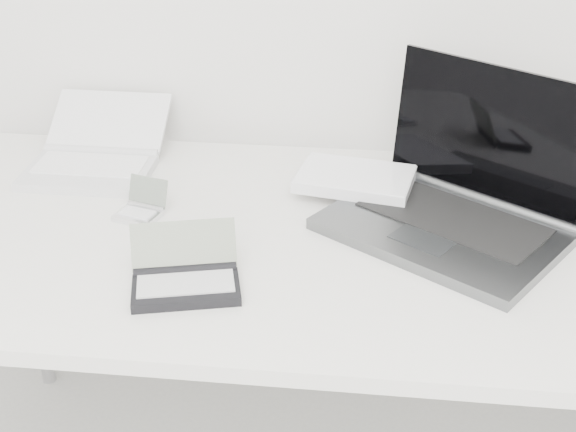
# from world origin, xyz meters

# --- Properties ---
(desk) EXTENTS (1.60, 0.80, 0.73)m
(desk) POSITION_xyz_m (0.00, 1.55, 0.68)
(desk) COLOR white
(desk) RESTS_ON ground
(laptop_large) EXTENTS (0.57, 0.51, 0.29)m
(laptop_large) POSITION_xyz_m (0.25, 1.64, 0.78)
(laptop_large) COLOR #585B5D
(laptop_large) RESTS_ON desk
(netbook_open_white) EXTENTS (0.27, 0.33, 0.11)m
(netbook_open_white) POSITION_xyz_m (-0.49, 1.79, 0.75)
(netbook_open_white) COLOR silver
(netbook_open_white) RESTS_ON desk
(pda_silver) EXTENTS (0.10, 0.11, 0.07)m
(pda_silver) POSITION_xyz_m (-0.33, 1.59, 0.74)
(pda_silver) COLOR silver
(pda_silver) RESTS_ON desk
(palmtop_charcoal) EXTENTS (0.21, 0.18, 0.09)m
(palmtop_charcoal) POSITION_xyz_m (-0.19, 1.35, 0.75)
(palmtop_charcoal) COLOR black
(palmtop_charcoal) RESTS_ON desk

